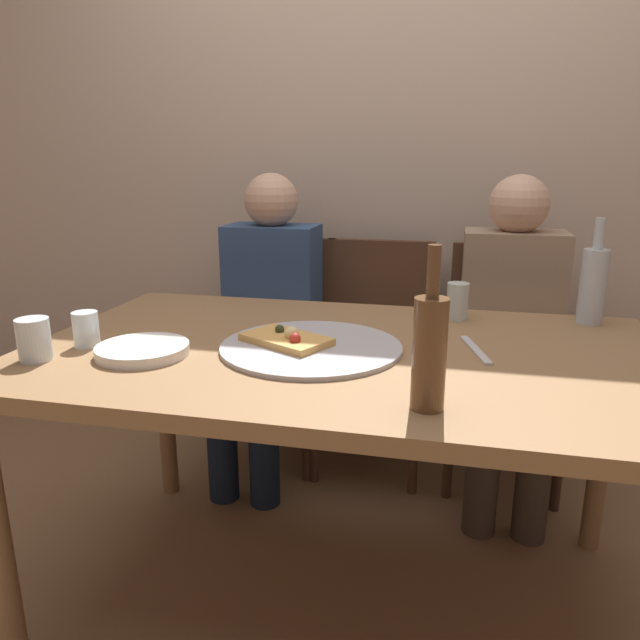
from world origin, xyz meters
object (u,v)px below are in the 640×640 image
(wine_bottle, at_px, (593,284))
(chair_left, at_px, (278,333))
(guest_in_sweater, at_px, (267,312))
(pizza_slice_last, at_px, (287,339))
(tumbler_far, at_px, (86,329))
(tumbler_near, at_px, (457,301))
(table_knife, at_px, (475,350))
(chair_right, at_px, (505,348))
(guest_in_beanie, at_px, (511,326))
(pizza_tray, at_px, (311,347))
(beer_bottle, at_px, (430,350))
(dining_table, at_px, (344,375))
(plate_stack, at_px, (143,350))
(chair_middle, at_px, (375,339))
(wine_glass, at_px, (34,339))

(wine_bottle, xyz_separation_m, chair_left, (-1.10, 0.49, -0.36))
(guest_in_sweater, bearing_deg, wine_bottle, 163.01)
(pizza_slice_last, distance_m, tumbler_far, 0.51)
(tumbler_near, bearing_deg, table_knife, -80.85)
(pizza_slice_last, xyz_separation_m, chair_right, (0.61, 0.91, -0.27))
(tumbler_far, height_order, guest_in_beanie, guest_in_beanie)
(wine_bottle, xyz_separation_m, chair_right, (-0.18, 0.49, -0.36))
(pizza_tray, xyz_separation_m, chair_right, (0.55, 0.91, -0.25))
(beer_bottle, relative_size, tumbler_far, 3.50)
(guest_in_sweater, bearing_deg, dining_table, 121.67)
(dining_table, bearing_deg, pizza_slice_last, -167.13)
(plate_stack, distance_m, chair_middle, 1.16)
(chair_middle, bearing_deg, wine_bottle, 144.73)
(table_knife, height_order, chair_middle, chair_middle)
(guest_in_beanie, bearing_deg, plate_stack, 43.43)
(beer_bottle, height_order, chair_middle, beer_bottle)
(beer_bottle, xyz_separation_m, table_knife, (0.10, 0.38, -0.12))
(pizza_slice_last, bearing_deg, guest_in_sweater, 111.81)
(beer_bottle, bearing_deg, tumbler_near, 85.60)
(pizza_tray, height_order, chair_right, chair_right)
(beer_bottle, xyz_separation_m, plate_stack, (-0.69, 0.17, -0.11))
(dining_table, relative_size, beer_bottle, 5.09)
(pizza_slice_last, distance_m, guest_in_beanie, 0.98)
(pizza_tray, relative_size, chair_right, 0.51)
(guest_in_beanie, bearing_deg, pizza_tray, 53.92)
(guest_in_sweater, bearing_deg, tumbler_far, 76.96)
(dining_table, height_order, wine_bottle, wine_bottle)
(tumbler_far, xyz_separation_m, plate_stack, (0.17, -0.03, -0.03))
(wine_glass, distance_m, guest_in_beanie, 1.54)
(beer_bottle, xyz_separation_m, guest_in_beanie, (0.25, 1.06, -0.23))
(pizza_tray, xyz_separation_m, tumbler_far, (-0.56, -0.10, 0.04))
(plate_stack, height_order, table_knife, plate_stack)
(wine_bottle, distance_m, guest_in_beanie, 0.45)
(table_knife, bearing_deg, plate_stack, 90.39)
(plate_stack, bearing_deg, table_knife, 15.25)
(pizza_slice_last, bearing_deg, tumbler_far, -168.32)
(dining_table, distance_m, wine_glass, 0.76)
(chair_right, bearing_deg, wine_bottle, 110.34)
(chair_right, distance_m, guest_in_beanie, 0.20)
(table_knife, xyz_separation_m, guest_in_sweater, (-0.77, 0.67, -0.12))
(tumbler_near, bearing_deg, guest_in_beanie, 62.45)
(dining_table, height_order, tumbler_near, tumbler_near)
(tumbler_far, height_order, chair_middle, chair_middle)
(pizza_tray, bearing_deg, tumbler_near, 46.98)
(dining_table, distance_m, pizza_slice_last, 0.18)
(tumbler_far, relative_size, guest_in_beanie, 0.08)
(tumbler_near, bearing_deg, guest_in_sweater, 152.48)
(chair_right, bearing_deg, table_knife, 79.86)
(pizza_tray, height_order, wine_glass, wine_glass)
(wine_bottle, relative_size, plate_stack, 1.36)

